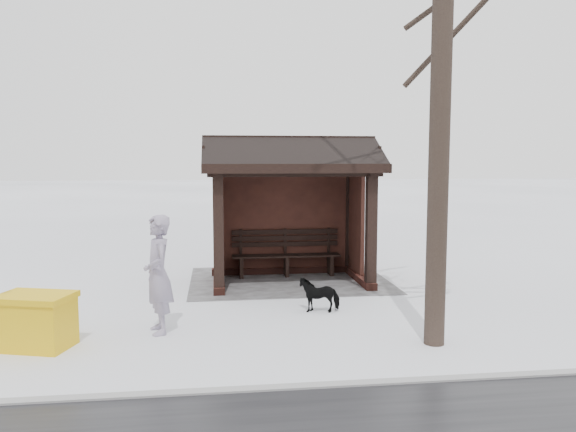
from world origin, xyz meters
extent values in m
plane|color=white|center=(0.00, 0.00, 0.00)|extent=(120.00, 120.00, 0.00)
cube|color=gray|center=(0.00, 5.50, 0.01)|extent=(120.00, 0.15, 0.06)
cube|color=gray|center=(0.00, -0.20, 0.01)|extent=(4.20, 3.20, 0.02)
cube|color=#381914|center=(0.00, -0.90, 0.08)|extent=(3.30, 0.22, 0.16)
cube|color=#381914|center=(-1.50, 0.00, 0.08)|extent=(0.22, 2.10, 0.16)
cube|color=#381914|center=(1.50, 0.00, 0.08)|extent=(0.22, 2.10, 0.16)
cube|color=black|center=(-1.50, 0.90, 1.15)|extent=(0.20, 0.20, 2.30)
cube|color=black|center=(1.50, 0.90, 1.15)|extent=(0.20, 0.20, 2.30)
cube|color=black|center=(-1.50, -0.90, 1.15)|extent=(0.20, 0.20, 2.30)
cube|color=black|center=(1.50, -0.90, 1.15)|extent=(0.20, 0.20, 2.30)
cube|color=black|center=(0.00, -0.90, 1.23)|extent=(2.80, 0.08, 2.14)
cube|color=black|center=(-1.50, -0.31, 1.23)|extent=(0.08, 1.17, 2.14)
cube|color=black|center=(1.50, -0.31, 1.23)|extent=(0.08, 1.17, 2.14)
cube|color=black|center=(0.00, 0.90, 2.36)|extent=(3.40, 0.20, 0.18)
cube|color=black|center=(0.00, -0.90, 2.36)|extent=(3.40, 0.20, 0.18)
cylinder|color=black|center=(-1.50, 4.20, 4.28)|extent=(0.29, 0.29, 8.55)
imported|color=gray|center=(2.41, 3.17, 0.89)|extent=(0.59, 0.74, 1.79)
imported|color=black|center=(-0.21, 2.28, 0.29)|extent=(0.72, 0.40, 0.58)
cube|color=#E1AF0D|center=(4.04, 3.66, 0.34)|extent=(1.08, 0.87, 0.68)
cube|color=#E1AF0D|center=(4.04, 3.66, 0.72)|extent=(1.14, 0.93, 0.08)
camera|label=1|loc=(1.55, 11.60, 2.61)|focal=35.00mm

